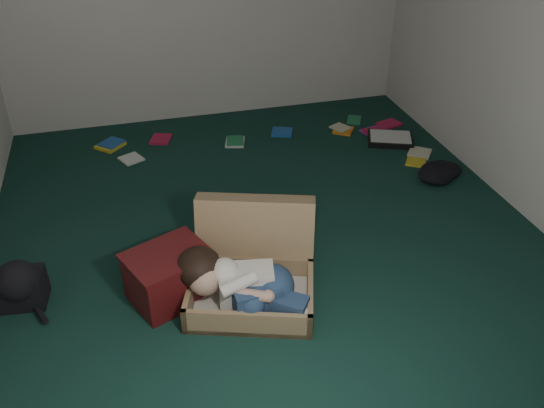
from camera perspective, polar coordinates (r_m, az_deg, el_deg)
name	(u,v)px	position (r m, az deg, el deg)	size (l,w,h in m)	color
floor	(267,233)	(4.32, -0.52, -2.86)	(4.50, 4.50, 0.00)	#103027
wall_front	(450,301)	(1.89, 17.22, -9.19)	(4.50, 4.50, 0.00)	silver
wall_right	(540,39)	(4.61, 25.04, 14.58)	(4.50, 4.50, 0.00)	silver
suitcase	(253,269)	(3.71, -1.92, -6.41)	(0.98, 0.96, 0.57)	#997B54
person	(241,283)	(3.54, -3.08, -7.80)	(0.77, 0.59, 0.35)	white
maroon_bin	(170,276)	(3.71, -10.11, -7.01)	(0.61, 0.56, 0.34)	#4C0F11
backpack	(18,288)	(3.98, -23.85, -7.60)	(0.40, 0.32, 0.24)	black
clothing_pile	(446,172)	(5.18, 16.89, 3.08)	(0.42, 0.34, 0.13)	black
paper_tray	(390,139)	(5.72, 11.63, 6.33)	(0.51, 0.46, 0.06)	black
book_scatter	(294,139)	(5.64, 2.15, 6.42)	(3.01, 1.33, 0.02)	gold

